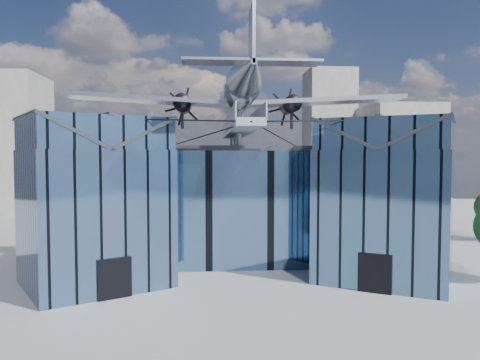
{
  "coord_description": "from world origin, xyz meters",
  "views": [
    {
      "loc": [
        -2.68,
        -34.33,
        9.11
      ],
      "look_at": [
        0.0,
        2.0,
        7.2
      ],
      "focal_mm": 35.0,
      "sensor_mm": 36.0,
      "label": 1
    }
  ],
  "objects": [
    {
      "name": "bg_towers",
      "position": [
        1.45,
        50.49,
        10.01
      ],
      "size": [
        77.0,
        24.5,
        26.0
      ],
      "color": "gray",
      "rests_on": "ground"
    },
    {
      "name": "museum",
      "position": [
        0.0,
        5.82,
        5.54
      ],
      "size": [
        32.88,
        24.5,
        17.6
      ],
      "color": "#496D94",
      "rests_on": "ground"
    },
    {
      "name": "ground_plane",
      "position": [
        0.0,
        0.0,
        0.0
      ],
      "size": [
        120.0,
        120.0,
        0.0
      ],
      "primitive_type": "plane",
      "color": "gray"
    }
  ]
}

